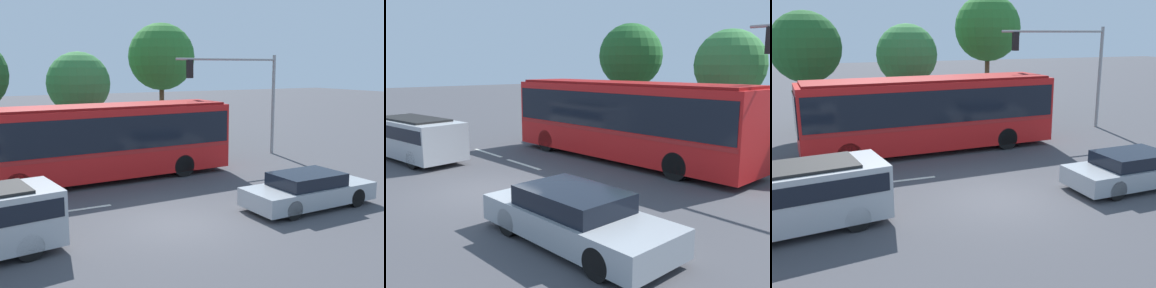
% 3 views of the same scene
% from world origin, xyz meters
% --- Properties ---
extents(ground_plane, '(140.00, 140.00, 0.00)m').
position_xyz_m(ground_plane, '(0.00, 0.00, 0.00)').
color(ground_plane, '#444449').
extents(city_bus, '(11.37, 3.11, 3.28)m').
position_xyz_m(city_bus, '(-0.33, 6.64, 1.86)').
color(city_bus, red).
rests_on(city_bus, ground).
extents(sedan_foreground, '(4.87, 2.05, 1.24)m').
position_xyz_m(sedan_foreground, '(4.85, -0.49, 0.60)').
color(sedan_foreground, '#9EA3A8').
rests_on(sedan_foreground, ground).
extents(suv_left_lane, '(5.26, 2.65, 1.80)m').
position_xyz_m(suv_left_lane, '(-6.17, -0.06, 1.05)').
color(suv_left_lane, '#B2B5B7').
rests_on(suv_left_lane, ground).
extents(flowering_hedge, '(6.48, 1.29, 1.44)m').
position_xyz_m(flowering_hedge, '(3.01, 11.31, 0.71)').
color(flowering_hedge, '#286028').
rests_on(flowering_hedge, ground).
extents(street_tree_left, '(3.63, 3.63, 6.32)m').
position_xyz_m(street_tree_left, '(-5.22, 12.16, 4.48)').
color(street_tree_left, brown).
rests_on(street_tree_left, ground).
extents(street_tree_centre, '(3.52, 3.52, 5.73)m').
position_xyz_m(street_tree_centre, '(0.31, 13.37, 3.95)').
color(street_tree_centre, brown).
rests_on(street_tree_centre, ground).
extents(lane_stripe_near, '(2.40, 0.16, 0.01)m').
position_xyz_m(lane_stripe_near, '(-2.47, 2.92, 0.01)').
color(lane_stripe_near, silver).
rests_on(lane_stripe_near, ground).
extents(lane_stripe_mid, '(2.40, 0.16, 0.01)m').
position_xyz_m(lane_stripe_mid, '(-5.47, 2.97, 0.01)').
color(lane_stripe_mid, silver).
rests_on(lane_stripe_mid, ground).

